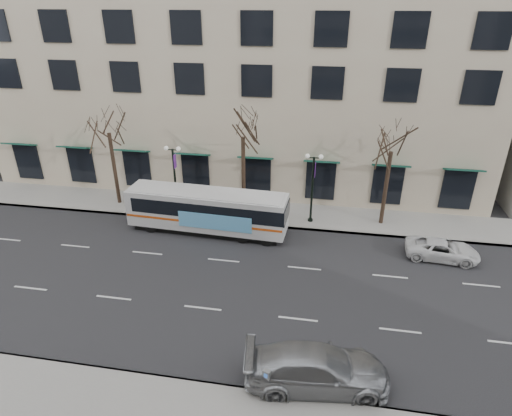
% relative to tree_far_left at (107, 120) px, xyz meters
% --- Properties ---
extents(ground, '(160.00, 160.00, 0.00)m').
position_rel_tree_far_left_xyz_m(ground, '(10.00, -8.80, -6.70)').
color(ground, black).
rests_on(ground, ground).
extents(sidewalk_far, '(80.00, 4.00, 0.15)m').
position_rel_tree_far_left_xyz_m(sidewalk_far, '(15.00, 0.20, -6.62)').
color(sidewalk_far, gray).
rests_on(sidewalk_far, ground).
extents(building_hotel, '(40.00, 20.00, 24.00)m').
position_rel_tree_far_left_xyz_m(building_hotel, '(8.00, 12.20, 5.30)').
color(building_hotel, '#BCA990').
rests_on(building_hotel, ground).
extents(tree_far_left, '(3.60, 3.60, 8.34)m').
position_rel_tree_far_left_xyz_m(tree_far_left, '(0.00, 0.00, 0.00)').
color(tree_far_left, black).
rests_on(tree_far_left, ground).
extents(tree_far_mid, '(3.60, 3.60, 8.55)m').
position_rel_tree_far_left_xyz_m(tree_far_mid, '(10.00, 0.00, 0.21)').
color(tree_far_mid, black).
rests_on(tree_far_mid, ground).
extents(tree_far_right, '(3.60, 3.60, 8.06)m').
position_rel_tree_far_left_xyz_m(tree_far_right, '(20.00, 0.00, -0.28)').
color(tree_far_right, black).
rests_on(tree_far_right, ground).
extents(lamp_post_left, '(1.22, 0.45, 5.21)m').
position_rel_tree_far_left_xyz_m(lamp_post_left, '(5.01, -0.60, -3.75)').
color(lamp_post_left, black).
rests_on(lamp_post_left, ground).
extents(lamp_post_right, '(1.22, 0.45, 5.21)m').
position_rel_tree_far_left_xyz_m(lamp_post_right, '(15.01, -0.60, -3.75)').
color(lamp_post_right, black).
rests_on(lamp_post_right, ground).
extents(city_bus, '(11.09, 2.97, 2.98)m').
position_rel_tree_far_left_xyz_m(city_bus, '(8.13, -3.01, -5.07)').
color(city_bus, silver).
rests_on(city_bus, ground).
extents(silver_car, '(6.26, 3.16, 1.74)m').
position_rel_tree_far_left_xyz_m(silver_car, '(16.08, -15.00, -5.83)').
color(silver_car, '#999CA0').
rests_on(silver_car, ground).
extents(white_pickup, '(4.53, 2.36, 1.22)m').
position_rel_tree_far_left_xyz_m(white_pickup, '(23.32, -3.90, -6.09)').
color(white_pickup, silver).
rests_on(white_pickup, ground).
extents(pay_station, '(0.35, 0.28, 1.40)m').
position_rel_tree_far_left_xyz_m(pay_station, '(14.13, -16.10, -5.53)').
color(pay_station, slate).
rests_on(pay_station, sidewalk_near).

